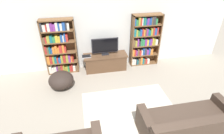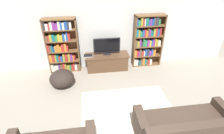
# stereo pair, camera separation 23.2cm
# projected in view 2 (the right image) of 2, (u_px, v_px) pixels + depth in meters

# --- Properties ---
(wall_back) EXTENTS (8.80, 0.06, 2.60)m
(wall_back) POSITION_uv_depth(u_px,v_px,m) (106.00, 30.00, 5.74)
(wall_back) COLOR silver
(wall_back) RESTS_ON ground_plane
(bookshelf_left) EXTENTS (1.00, 0.30, 1.80)m
(bookshelf_left) POSITION_uv_depth(u_px,v_px,m) (62.00, 47.00, 5.63)
(bookshelf_left) COLOR brown
(bookshelf_left) RESTS_ON ground_plane
(bookshelf_right) EXTENTS (1.00, 0.30, 1.80)m
(bookshelf_right) POSITION_uv_depth(u_px,v_px,m) (147.00, 41.00, 5.95)
(bookshelf_right) COLOR brown
(bookshelf_right) RESTS_ON ground_plane
(tv_stand) EXTENTS (1.46, 0.53, 0.55)m
(tv_stand) POSITION_uv_depth(u_px,v_px,m) (107.00, 62.00, 5.99)
(tv_stand) COLOR brown
(tv_stand) RESTS_ON ground_plane
(television) EXTENTS (0.88, 0.16, 0.58)m
(television) POSITION_uv_depth(u_px,v_px,m) (107.00, 46.00, 5.73)
(television) COLOR black
(television) RESTS_ON tv_stand
(laptop) EXTENTS (0.29, 0.21, 0.03)m
(laptop) POSITION_uv_depth(u_px,v_px,m) (88.00, 56.00, 5.77)
(laptop) COLOR #B7B7BC
(laptop) RESTS_ON tv_stand
(area_rug) EXTENTS (2.32, 1.79, 0.02)m
(area_rug) POSITION_uv_depth(u_px,v_px,m) (128.00, 111.00, 4.39)
(area_rug) COLOR beige
(area_rug) RESTS_ON ground_plane
(couch_right_sofa) EXTENTS (2.02, 0.92, 0.79)m
(couch_right_sofa) POSITION_uv_depth(u_px,v_px,m) (186.00, 129.00, 3.59)
(couch_right_sofa) COLOR #423328
(couch_right_sofa) RESTS_ON ground_plane
(beanbag_ottoman) EXTENTS (0.72, 0.72, 0.50)m
(beanbag_ottoman) POSITION_uv_depth(u_px,v_px,m) (62.00, 78.00, 5.19)
(beanbag_ottoman) COLOR #2D231E
(beanbag_ottoman) RESTS_ON ground_plane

